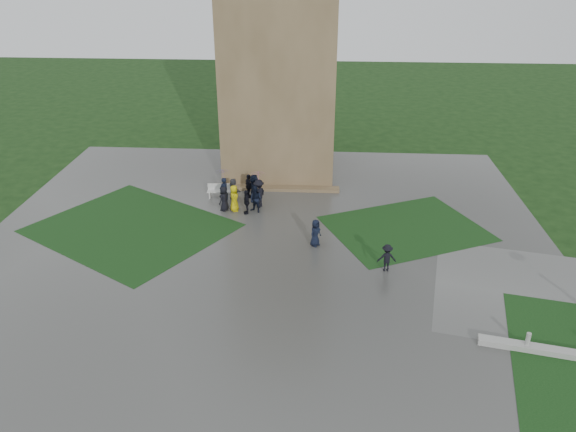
# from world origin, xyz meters

# --- Properties ---
(ground) EXTENTS (120.00, 120.00, 0.00)m
(ground) POSITION_xyz_m (0.00, 0.00, 0.00)
(ground) COLOR black
(plaza) EXTENTS (34.00, 34.00, 0.02)m
(plaza) POSITION_xyz_m (0.00, 2.00, 0.01)
(plaza) COLOR #3A3A38
(plaza) RESTS_ON ground
(lawn_inset_left) EXTENTS (14.10, 13.46, 0.01)m
(lawn_inset_left) POSITION_xyz_m (-8.50, 4.00, 0.03)
(lawn_inset_left) COLOR black
(lawn_inset_left) RESTS_ON plaza
(lawn_inset_right) EXTENTS (11.12, 10.15, 0.01)m
(lawn_inset_right) POSITION_xyz_m (8.50, 5.00, 0.03)
(lawn_inset_right) COLOR black
(lawn_inset_right) RESTS_ON plaza
(tower) EXTENTS (8.00, 8.00, 18.00)m
(tower) POSITION_xyz_m (0.00, 15.00, 9.00)
(tower) COLOR brown
(tower) RESTS_ON ground
(tower_plinth) EXTENTS (9.00, 0.80, 0.22)m
(tower_plinth) POSITION_xyz_m (0.00, 10.60, 0.13)
(tower_plinth) COLOR brown
(tower_plinth) RESTS_ON plaza
(bench) EXTENTS (1.69, 0.56, 0.97)m
(bench) POSITION_xyz_m (-3.81, 8.97, 0.52)
(bench) COLOR beige
(bench) RESTS_ON plaza
(visitor_cluster) EXTENTS (3.44, 3.63, 2.55)m
(visitor_cluster) POSITION_xyz_m (-1.88, 7.82, 1.12)
(visitor_cluster) COLOR black
(visitor_cluster) RESTS_ON plaza
(pedestrian_mid) EXTENTS (0.92, 0.97, 1.64)m
(pedestrian_mid) POSITION_xyz_m (2.94, 2.51, 0.84)
(pedestrian_mid) COLOR black
(pedestrian_mid) RESTS_ON plaza
(pedestrian_near) EXTENTS (1.04, 0.58, 1.56)m
(pedestrian_near) POSITION_xyz_m (6.80, -0.04, 0.80)
(pedestrian_near) COLOR black
(pedestrian_near) RESTS_ON plaza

